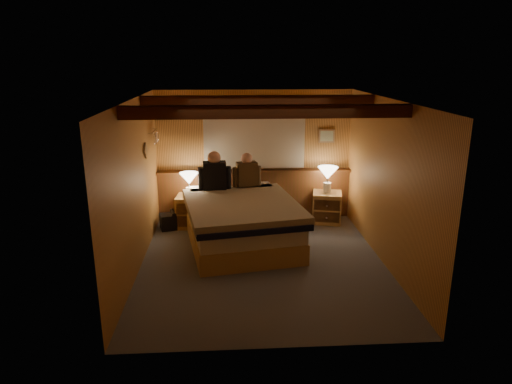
{
  "coord_description": "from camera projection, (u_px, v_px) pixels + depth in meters",
  "views": [
    {
      "loc": [
        -0.5,
        -6.23,
        2.94
      ],
      "look_at": [
        -0.07,
        0.4,
        0.99
      ],
      "focal_mm": 32.0,
      "sensor_mm": 36.0,
      "label": 1
    }
  ],
  "objects": [
    {
      "name": "wall_right",
      "position": [
        387.0,
        183.0,
        6.6
      ],
      "size": [
        0.0,
        4.2,
        4.2
      ],
      "primitive_type": "plane",
      "rotation": [
        1.57,
        0.0,
        -1.57
      ],
      "color": "#DDA14F",
      "rests_on": "floor"
    },
    {
      "name": "wall_left",
      "position": [
        135.0,
        188.0,
        6.38
      ],
      "size": [
        0.0,
        4.2,
        4.2
      ],
      "primitive_type": "plane",
      "rotation": [
        1.57,
        0.0,
        1.57
      ],
      "color": "#DDA14F",
      "rests_on": "floor"
    },
    {
      "name": "framed_print",
      "position": [
        327.0,
        136.0,
        8.46
      ],
      "size": [
        0.3,
        0.04,
        0.25
      ],
      "color": "#A78053",
      "rests_on": "wall_back"
    },
    {
      "name": "ceiling",
      "position": [
        263.0,
        100.0,
        6.15
      ],
      "size": [
        4.2,
        4.2,
        0.0
      ],
      "primitive_type": "plane",
      "rotation": [
        3.14,
        0.0,
        0.0
      ],
      "color": "#C07D48",
      "rests_on": "wall_back"
    },
    {
      "name": "ceiling_beams",
      "position": [
        262.0,
        106.0,
        6.32
      ],
      "size": [
        3.6,
        1.65,
        0.16
      ],
      "color": "#482412",
      "rests_on": "ceiling"
    },
    {
      "name": "lamp_left",
      "position": [
        189.0,
        180.0,
        8.03
      ],
      "size": [
        0.33,
        0.33,
        0.43
      ],
      "color": "silver",
      "rests_on": "nightstand_left"
    },
    {
      "name": "bed",
      "position": [
        241.0,
        221.0,
        7.41
      ],
      "size": [
        2.02,
        2.46,
        0.75
      ],
      "rotation": [
        0.0,
        0.0,
        0.17
      ],
      "color": "tan",
      "rests_on": "floor"
    },
    {
      "name": "nightstand_left",
      "position": [
        192.0,
        211.0,
        8.22
      ],
      "size": [
        0.56,
        0.52,
        0.58
      ],
      "rotation": [
        0.0,
        0.0,
        -0.09
      ],
      "color": "tan",
      "rests_on": "floor"
    },
    {
      "name": "floor",
      "position": [
        263.0,
        263.0,
        6.83
      ],
      "size": [
        4.2,
        4.2,
        0.0
      ],
      "primitive_type": "plane",
      "color": "#525862",
      "rests_on": "ground"
    },
    {
      "name": "person_right",
      "position": [
        247.0,
        173.0,
        8.06
      ],
      "size": [
        0.51,
        0.27,
        0.63
      ],
      "rotation": [
        0.0,
        0.0,
        0.21
      ],
      "color": "#49341D",
      "rests_on": "bed"
    },
    {
      "name": "wainscot",
      "position": [
        254.0,
        193.0,
        8.64
      ],
      "size": [
        3.6,
        0.23,
        0.94
      ],
      "color": "brown",
      "rests_on": "wall_back"
    },
    {
      "name": "duffel_bag",
      "position": [
        173.0,
        221.0,
        8.16
      ],
      "size": [
        0.52,
        0.39,
        0.33
      ],
      "rotation": [
        0.0,
        0.0,
        0.27
      ],
      "color": "black",
      "rests_on": "floor"
    },
    {
      "name": "curtain_window",
      "position": [
        254.0,
        139.0,
        8.34
      ],
      "size": [
        2.18,
        0.09,
        1.11
      ],
      "color": "#482412",
      "rests_on": "wall_back"
    },
    {
      "name": "wall_back",
      "position": [
        254.0,
        155.0,
        8.5
      ],
      "size": [
        3.6,
        0.0,
        3.6
      ],
      "primitive_type": "plane",
      "rotation": [
        1.57,
        0.0,
        0.0
      ],
      "color": "#DDA14F",
      "rests_on": "floor"
    },
    {
      "name": "lamp_right",
      "position": [
        328.0,
        175.0,
        8.29
      ],
      "size": [
        0.37,
        0.37,
        0.48
      ],
      "color": "silver",
      "rests_on": "nightstand_right"
    },
    {
      "name": "nightstand_right",
      "position": [
        327.0,
        207.0,
        8.44
      ],
      "size": [
        0.6,
        0.56,
        0.57
      ],
      "rotation": [
        0.0,
        0.0,
        -0.21
      ],
      "color": "tan",
      "rests_on": "floor"
    },
    {
      "name": "person_left",
      "position": [
        215.0,
        174.0,
        7.87
      ],
      "size": [
        0.57,
        0.25,
        0.7
      ],
      "rotation": [
        0.0,
        0.0,
        0.07
      ],
      "color": "black",
      "rests_on": "bed"
    },
    {
      "name": "coat_rail",
      "position": [
        155.0,
        136.0,
        7.76
      ],
      "size": [
        0.05,
        0.55,
        0.24
      ],
      "color": "silver",
      "rests_on": "wall_left"
    },
    {
      "name": "wall_front",
      "position": [
        280.0,
        243.0,
        4.48
      ],
      "size": [
        3.6,
        0.0,
        3.6
      ],
      "primitive_type": "plane",
      "rotation": [
        -1.57,
        0.0,
        0.0
      ],
      "color": "#DDA14F",
      "rests_on": "floor"
    }
  ]
}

